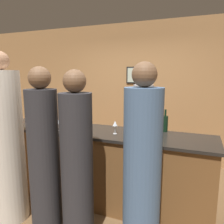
{
  "coord_description": "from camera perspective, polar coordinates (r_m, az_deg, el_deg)",
  "views": [
    {
      "loc": [
        1.26,
        -2.59,
        1.77
      ],
      "look_at": [
        0.18,
        0.1,
        1.27
      ],
      "focal_mm": 35.0,
      "sensor_mm": 36.0,
      "label": 1
    }
  ],
  "objects": [
    {
      "name": "wine_glass_0",
      "position": [
        2.78,
        0.8,
        -3.16
      ],
      "size": [
        0.06,
        0.06,
        0.17
      ],
      "color": "silver",
      "rests_on": "bar_counter"
    },
    {
      "name": "wine_glass_5",
      "position": [
        3.35,
        -19.96,
        -1.31
      ],
      "size": [
        0.07,
        0.07,
        0.18
      ],
      "color": "silver",
      "rests_on": "bar_counter"
    },
    {
      "name": "wine_glass_4",
      "position": [
        2.54,
        8.43,
        -4.87
      ],
      "size": [
        0.08,
        0.08,
        0.15
      ],
      "color": "silver",
      "rests_on": "bar_counter"
    },
    {
      "name": "guest_3",
      "position": [
        2.89,
        -25.81,
        -7.84
      ],
      "size": [
        0.4,
        0.4,
        2.02
      ],
      "color": "silver",
      "rests_on": "ground_plane"
    },
    {
      "name": "guest_0",
      "position": [
        2.48,
        -17.29,
        -11.87
      ],
      "size": [
        0.32,
        0.32,
        1.85
      ],
      "color": "#2D2D33",
      "rests_on": "ground_plane"
    },
    {
      "name": "guest_2",
      "position": [
        2.3,
        -9.12,
        -13.79
      ],
      "size": [
        0.33,
        0.33,
        1.82
      ],
      "color": "#2D2D33",
      "rests_on": "ground_plane"
    },
    {
      "name": "ground_plane",
      "position": [
        3.38,
        -3.77,
        -21.72
      ],
      "size": [
        14.0,
        14.0,
        0.0
      ],
      "primitive_type": "plane",
      "color": "brown"
    },
    {
      "name": "bar_counter",
      "position": [
        3.14,
        -3.88,
        -13.78
      ],
      "size": [
        3.07,
        0.69,
        1.02
      ],
      "color": "brown",
      "rests_on": "ground_plane"
    },
    {
      "name": "wine_bottle_0",
      "position": [
        2.97,
        13.68,
        -2.87
      ],
      "size": [
        0.08,
        0.08,
        0.3
      ],
      "color": "black",
      "rests_on": "bar_counter"
    },
    {
      "name": "bartender",
      "position": [
        3.53,
        7.96,
        -5.21
      ],
      "size": [
        0.31,
        0.31,
        1.82
      ],
      "rotation": [
        0.0,
        0.0,
        3.14
      ],
      "color": "#B2B2B7",
      "rests_on": "ground_plane"
    },
    {
      "name": "wine_glass_3",
      "position": [
        3.38,
        -15.99,
        -1.27
      ],
      "size": [
        0.06,
        0.06,
        0.16
      ],
      "color": "silver",
      "rests_on": "bar_counter"
    },
    {
      "name": "guest_1",
      "position": [
        2.08,
        7.84,
        -15.66
      ],
      "size": [
        0.35,
        0.35,
        1.87
      ],
      "color": "#4C6B93",
      "rests_on": "ground_plane"
    },
    {
      "name": "wine_glass_1",
      "position": [
        3.58,
        -20.46,
        -0.94
      ],
      "size": [
        0.08,
        0.08,
        0.16
      ],
      "color": "silver",
      "rests_on": "bar_counter"
    },
    {
      "name": "back_wall",
      "position": [
        4.63,
        6.05,
        5.25
      ],
      "size": [
        8.0,
        0.08,
        2.8
      ],
      "color": "#A37547",
      "rests_on": "ground_plane"
    },
    {
      "name": "wine_glass_2",
      "position": [
        3.03,
        -13.92,
        -2.5
      ],
      "size": [
        0.08,
        0.08,
        0.16
      ],
      "color": "silver",
      "rests_on": "bar_counter"
    },
    {
      "name": "wine_bottle_1",
      "position": [
        2.7,
        5.45,
        -3.96
      ],
      "size": [
        0.08,
        0.08,
        0.28
      ],
      "color": "#19381E",
      "rests_on": "bar_counter"
    }
  ]
}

